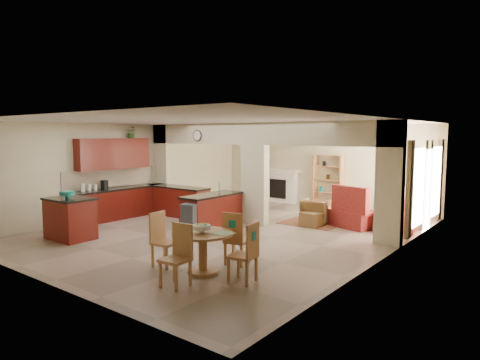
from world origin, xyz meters
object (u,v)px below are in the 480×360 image
Objects in this scene: sofa at (402,213)px; dining_table at (203,246)px; kitchen_island at (70,218)px; armchair at (316,211)px.

dining_table is at bearing 159.05° from sofa.
sofa is at bearing 46.48° from kitchen_island.
kitchen_island is 8.58m from sofa.
kitchen_island is at bearing 130.60° from sofa.
dining_table is 5.17m from armchair.
kitchen_island is 6.43m from armchair.
dining_table is at bearing -0.61° from kitchen_island.
armchair is (-1.99, -1.15, -0.02)m from sofa.
kitchen_island reaches higher than dining_table.
sofa is (5.77, 6.35, -0.13)m from kitchen_island.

